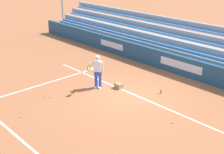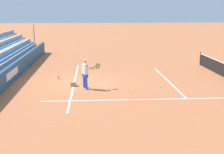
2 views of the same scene
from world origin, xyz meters
The scene contains 12 objects.
ground_plane centered at (0.00, 0.00, 0.00)m, with size 160.00×160.00×0.00m, color #B7663D.
court_baseline_white centered at (0.00, -0.50, 0.00)m, with size 12.00×0.10×0.01m, color white.
court_sideline_white centered at (4.11, 4.00, 0.00)m, with size 0.10×12.00×0.01m, color white.
court_service_line_white centered at (0.00, 5.50, 0.00)m, with size 8.22×0.10×0.01m, color white.
back_wall_sponsor_board centered at (0.01, -4.44, 0.55)m, with size 27.54×0.25×1.10m.
tennis_player centered at (1.78, 0.25, 0.89)m, with size 0.57×1.06×1.71m.
ball_box_cardboard centered at (1.02, -0.51, 0.13)m, with size 0.40×0.30×0.26m, color #A87F51.
tennis_ball_on_baseline centered at (-3.07, 0.37, 0.03)m, with size 0.07×0.07×0.07m, color #CCE533.
tennis_ball_near_player centered at (2.66, 2.89, 0.03)m, with size 0.07×0.07×0.07m, color #CCE533.
tennis_ball_stray_back centered at (1.59, 4.65, 0.03)m, with size 0.07×0.07×0.07m, color #CCE533.
tennis_ball_far_right centered at (2.42, 2.69, 0.03)m, with size 0.07×0.07×0.07m, color #CCE533.
water_bottle centered at (-0.89, -1.57, 0.11)m, with size 0.07×0.07×0.22m, color #EA4C33.
Camera 2 is at (19.30, 0.62, 4.58)m, focal length 50.00 mm.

